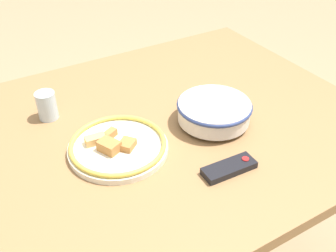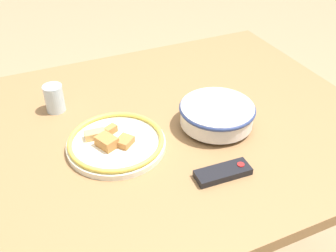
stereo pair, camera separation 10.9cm
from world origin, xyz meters
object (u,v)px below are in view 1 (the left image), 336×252
noodle_bowl (214,111)px  food_plate (117,146)px  drinking_glass (47,106)px  tv_remote (229,168)px

noodle_bowl → food_plate: 0.33m
food_plate → drinking_glass: drinking_glass is taller
food_plate → tv_remote: 0.33m
noodle_bowl → tv_remote: noodle_bowl is taller
tv_remote → drinking_glass: drinking_glass is taller
tv_remote → drinking_glass: bearing=-142.6°
food_plate → tv_remote: (-0.23, 0.23, -0.01)m
tv_remote → drinking_glass: size_ratio=1.68×
noodle_bowl → food_plate: bearing=-4.7°
food_plate → tv_remote: food_plate is taller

